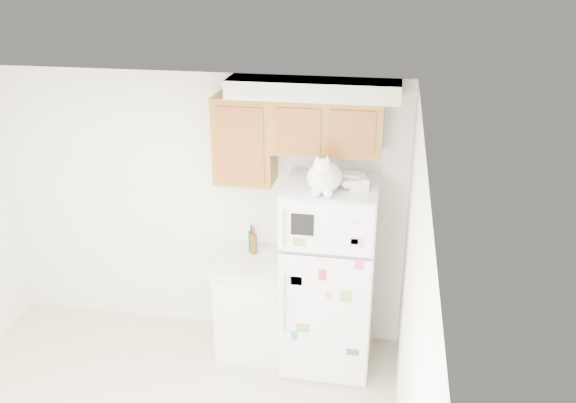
% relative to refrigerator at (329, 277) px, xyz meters
% --- Properties ---
extents(room_shell, '(3.84, 4.04, 2.52)m').
position_rel_refrigerator_xyz_m(room_shell, '(-1.15, -1.36, 0.82)').
color(room_shell, white).
rests_on(room_shell, ground_plane).
extents(refrigerator, '(0.76, 0.78, 1.70)m').
position_rel_refrigerator_xyz_m(refrigerator, '(0.00, 0.00, 0.00)').
color(refrigerator, white).
rests_on(refrigerator, ground_plane).
extents(base_counter, '(0.64, 0.64, 0.92)m').
position_rel_refrigerator_xyz_m(base_counter, '(-0.69, 0.07, -0.39)').
color(base_counter, white).
rests_on(base_counter, ground_plane).
extents(cat, '(0.34, 0.49, 0.35)m').
position_rel_refrigerator_xyz_m(cat, '(-0.04, -0.17, 0.98)').
color(cat, white).
rests_on(cat, refrigerator).
extents(storage_box_back, '(0.21, 0.18, 0.10)m').
position_rel_refrigerator_xyz_m(storage_box_back, '(0.16, 0.02, 0.90)').
color(storage_box_back, white).
rests_on(storage_box_back, refrigerator).
extents(storage_box_front, '(0.18, 0.15, 0.09)m').
position_rel_refrigerator_xyz_m(storage_box_front, '(0.21, -0.07, 0.89)').
color(storage_box_front, white).
rests_on(storage_box_front, refrigerator).
extents(bottle_green, '(0.06, 0.06, 0.26)m').
position_rel_refrigerator_xyz_m(bottle_green, '(-0.74, 0.23, 0.20)').
color(bottle_green, '#19381E').
rests_on(bottle_green, base_counter).
extents(bottle_amber, '(0.06, 0.06, 0.26)m').
position_rel_refrigerator_xyz_m(bottle_amber, '(-0.70, 0.19, 0.20)').
color(bottle_amber, '#593814').
rests_on(bottle_amber, base_counter).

